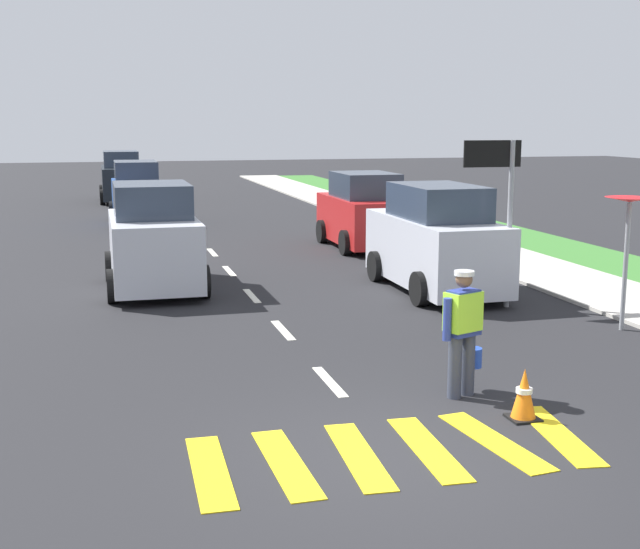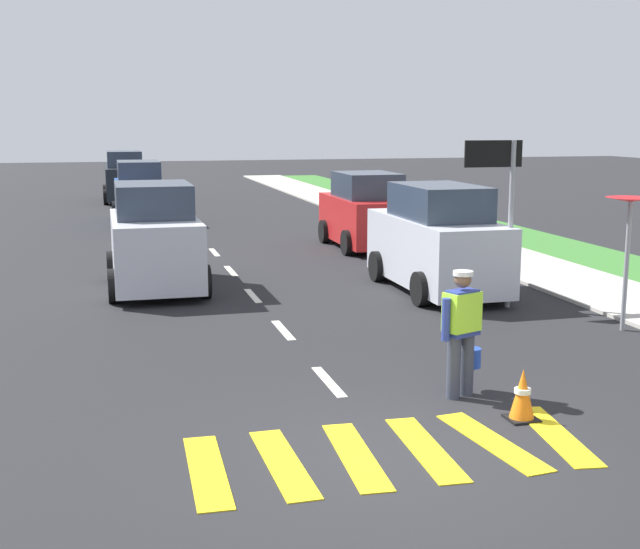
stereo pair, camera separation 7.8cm
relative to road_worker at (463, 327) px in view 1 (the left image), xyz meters
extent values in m
plane|color=black|center=(-1.52, 19.30, -0.93)|extent=(96.00, 96.00, 0.00)
cube|color=#B2ADA3|center=(5.68, 8.30, -0.93)|extent=(2.40, 72.00, 0.14)
cube|color=#38722D|center=(8.08, 8.30, -0.93)|extent=(2.40, 72.00, 0.06)
cube|color=yellow|center=(-3.52, -1.59, -0.92)|extent=(0.41, 1.91, 0.01)
cube|color=yellow|center=(-2.72, -1.59, -0.92)|extent=(0.40, 1.91, 0.01)
cube|color=yellow|center=(-1.92, -1.59, -0.92)|extent=(0.47, 1.92, 0.01)
cube|color=yellow|center=(-1.12, -1.59, -0.92)|extent=(0.44, 1.91, 0.01)
cube|color=yellow|center=(-0.32, -1.59, -0.92)|extent=(0.58, 1.93, 0.01)
cube|color=yellow|center=(0.48, -1.59, -0.92)|extent=(0.61, 1.93, 0.01)
cube|color=silver|center=(-1.52, 1.00, -0.93)|extent=(0.14, 1.40, 0.01)
cube|color=silver|center=(-1.52, 4.00, -0.93)|extent=(0.14, 1.40, 0.01)
cube|color=silver|center=(-1.52, 7.00, -0.93)|extent=(0.14, 1.40, 0.01)
cube|color=silver|center=(-1.52, 10.00, -0.93)|extent=(0.14, 1.40, 0.01)
cube|color=silver|center=(-1.52, 13.00, -0.93)|extent=(0.14, 1.40, 0.01)
cube|color=silver|center=(-1.52, 16.00, -0.93)|extent=(0.14, 1.40, 0.01)
cube|color=silver|center=(-1.52, 19.00, -0.93)|extent=(0.14, 1.40, 0.01)
cube|color=silver|center=(-1.52, 22.00, -0.93)|extent=(0.14, 1.40, 0.01)
cube|color=silver|center=(-1.52, 25.00, -0.93)|extent=(0.14, 1.40, 0.01)
cube|color=silver|center=(-1.52, 28.00, -0.93)|extent=(0.14, 1.40, 0.01)
cube|color=silver|center=(-1.52, 31.00, -0.93)|extent=(0.14, 1.40, 0.01)
cube|color=silver|center=(-1.52, 34.00, -0.93)|extent=(0.14, 1.40, 0.01)
cube|color=silver|center=(-1.52, 37.00, -0.93)|extent=(0.14, 1.40, 0.01)
cube|color=silver|center=(-1.52, 40.00, -0.93)|extent=(0.14, 1.40, 0.01)
cube|color=silver|center=(-1.52, 43.00, -0.93)|extent=(0.14, 1.40, 0.01)
cube|color=silver|center=(-1.52, 46.00, -0.93)|extent=(0.14, 1.40, 0.01)
cylinder|color=#383D4C|center=(-0.13, -0.06, -0.52)|extent=(0.18, 0.18, 0.82)
cylinder|color=#383D4C|center=(0.09, 0.03, -0.52)|extent=(0.18, 0.18, 0.82)
cube|color=navy|center=(-0.02, -0.02, 0.19)|extent=(0.46, 0.37, 0.60)
cube|color=#A5EA33|center=(-0.02, -0.02, 0.21)|extent=(0.53, 0.43, 0.51)
cylinder|color=navy|center=(-0.28, -0.12, 0.14)|extent=(0.11, 0.11, 0.55)
cylinder|color=navy|center=(0.24, 0.08, 0.14)|extent=(0.11, 0.11, 0.55)
sphere|color=brown|center=(-0.02, -0.02, 0.63)|extent=(0.22, 0.22, 0.22)
cylinder|color=silver|center=(-0.02, -0.02, 0.71)|extent=(0.26, 0.26, 0.06)
cylinder|color=#2347B7|center=(0.22, 0.19, -0.48)|extent=(0.26, 0.26, 0.26)
cylinder|color=gray|center=(4.14, 2.55, 0.17)|extent=(0.08, 0.08, 2.20)
cone|color=red|center=(4.14, 2.57, 1.32)|extent=(0.80, 0.80, 0.08)
cone|color=white|center=(4.14, 2.58, 1.32)|extent=(0.56, 0.56, 0.06)
cylinder|color=gray|center=(3.08, 4.73, 0.67)|extent=(0.10, 0.10, 3.20)
cube|color=white|center=(2.68, 4.76, 2.02)|extent=(1.10, 0.05, 0.44)
cube|color=black|center=(2.68, 4.75, 2.02)|extent=(1.16, 0.04, 0.50)
cube|color=black|center=(0.35, -1.02, -0.92)|extent=(0.36, 0.36, 0.03)
cone|color=orange|center=(0.35, -1.02, -0.60)|extent=(0.30, 0.30, 0.61)
cylinder|color=white|center=(0.35, -1.02, -0.57)|extent=(0.20, 0.20, 0.06)
cube|color=black|center=(-3.40, 28.81, -0.07)|extent=(1.68, 4.18, 1.36)
cube|color=#2D3847|center=(-3.40, 28.91, 0.96)|extent=(1.47, 2.30, 0.70)
cylinder|color=black|center=(-2.55, 27.51, -0.59)|extent=(0.22, 0.68, 0.68)
cylinder|color=black|center=(-4.26, 27.51, -0.59)|extent=(0.22, 0.68, 0.68)
cylinder|color=black|center=(-2.55, 30.10, -0.59)|extent=(0.22, 0.68, 0.68)
cylinder|color=black|center=(-4.26, 30.10, -0.59)|extent=(0.22, 0.68, 0.68)
cube|color=red|center=(2.77, 12.86, -0.13)|extent=(1.73, 3.89, 1.25)
cube|color=#2D3847|center=(2.77, 12.77, 0.85)|extent=(1.52, 2.14, 0.70)
cylinder|color=black|center=(1.89, 14.07, -0.59)|extent=(0.22, 0.68, 0.68)
cylinder|color=black|center=(3.66, 14.07, -0.59)|extent=(0.22, 0.68, 0.68)
cylinder|color=black|center=(1.89, 11.66, -0.59)|extent=(0.22, 0.68, 0.68)
cylinder|color=black|center=(3.66, 11.66, -0.59)|extent=(0.22, 0.68, 0.68)
cube|color=silver|center=(2.34, 6.58, -0.06)|extent=(1.66, 4.32, 1.37)
cube|color=#2D3847|center=(2.34, 6.47, 0.97)|extent=(1.46, 2.38, 0.70)
cylinder|color=black|center=(1.48, 7.92, -0.59)|extent=(0.22, 0.68, 0.68)
cylinder|color=black|center=(3.19, 7.92, -0.59)|extent=(0.22, 0.68, 0.68)
cylinder|color=black|center=(1.48, 5.24, -0.59)|extent=(0.22, 0.68, 0.68)
cylinder|color=black|center=(3.19, 5.24, -0.59)|extent=(0.22, 0.68, 0.68)
cube|color=silver|center=(-3.39, 8.25, -0.06)|extent=(1.76, 3.84, 1.38)
cube|color=#2D3847|center=(-3.39, 8.35, 0.98)|extent=(1.55, 2.11, 0.70)
cylinder|color=black|center=(-2.49, 7.06, -0.59)|extent=(0.22, 0.68, 0.68)
cylinder|color=black|center=(-4.29, 7.06, -0.59)|extent=(0.22, 0.68, 0.68)
cylinder|color=black|center=(-2.49, 9.44, -0.59)|extent=(0.22, 0.68, 0.68)
cylinder|color=black|center=(-4.29, 9.44, -0.59)|extent=(0.22, 0.68, 0.68)
cube|color=#1E4799|center=(-3.15, 20.40, -0.10)|extent=(1.62, 3.97, 1.29)
cube|color=#2D3847|center=(-3.15, 20.50, 0.89)|extent=(1.43, 2.18, 0.70)
cylinder|color=black|center=(-2.32, 19.17, -0.59)|extent=(0.22, 0.68, 0.68)
cylinder|color=black|center=(-3.98, 19.17, -0.59)|extent=(0.22, 0.68, 0.68)
cylinder|color=black|center=(-2.32, 21.63, -0.59)|extent=(0.22, 0.68, 0.68)
cylinder|color=black|center=(-3.98, 21.63, -0.59)|extent=(0.22, 0.68, 0.68)
camera|label=1|loc=(-4.52, -9.77, 2.62)|focal=47.30mm
camera|label=2|loc=(-4.44, -9.79, 2.62)|focal=47.30mm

